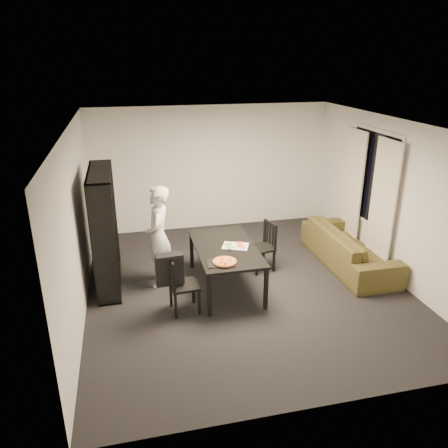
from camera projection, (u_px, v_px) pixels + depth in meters
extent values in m
cube|color=black|center=(245.00, 285.00, 7.17)|extent=(5.00, 5.50, 0.01)
cube|color=white|center=(248.00, 124.00, 6.23)|extent=(5.00, 5.50, 0.01)
cube|color=white|center=(211.00, 168.00, 9.19)|extent=(5.00, 0.01, 2.60)
cube|color=white|center=(325.00, 302.00, 4.20)|extent=(5.00, 0.01, 2.60)
cube|color=white|center=(76.00, 224.00, 6.17)|extent=(0.01, 5.50, 2.60)
cube|color=white|center=(392.00, 199.00, 7.22)|extent=(0.01, 5.50, 2.60)
cube|color=black|center=(373.00, 178.00, 7.69)|extent=(0.02, 1.40, 1.60)
cube|color=white|center=(373.00, 178.00, 7.69)|extent=(0.03, 1.52, 1.72)
cube|color=beige|center=(382.00, 206.00, 7.33)|extent=(0.03, 0.70, 2.25)
cube|color=beige|center=(352.00, 189.00, 8.28)|extent=(0.03, 0.70, 2.25)
cube|color=black|center=(105.00, 229.00, 6.91)|extent=(0.35, 1.50, 1.90)
cube|color=black|center=(225.00, 248.00, 6.89)|extent=(0.94, 1.69, 0.04)
cube|color=black|center=(209.00, 296.00, 6.20)|extent=(0.06, 0.06, 0.66)
cube|color=black|center=(266.00, 289.00, 6.38)|extent=(0.06, 0.06, 0.66)
cube|color=black|center=(192.00, 250.00, 7.65)|extent=(0.06, 0.06, 0.66)
cube|color=black|center=(238.00, 246.00, 7.82)|extent=(0.06, 0.06, 0.66)
cube|color=black|center=(184.00, 285.00, 6.31)|extent=(0.43, 0.43, 0.04)
cube|color=black|center=(171.00, 273.00, 6.18)|extent=(0.07, 0.40, 0.43)
cube|color=black|center=(171.00, 260.00, 6.10)|extent=(0.06, 0.38, 0.05)
cube|color=black|center=(199.00, 302.00, 6.29)|extent=(0.04, 0.04, 0.39)
cube|color=black|center=(193.00, 291.00, 6.59)|extent=(0.04, 0.04, 0.39)
cube|color=black|center=(176.00, 306.00, 6.19)|extent=(0.04, 0.04, 0.39)
cube|color=black|center=(171.00, 294.00, 6.49)|extent=(0.04, 0.04, 0.39)
cube|color=black|center=(261.00, 248.00, 7.54)|extent=(0.48, 0.48, 0.04)
cube|color=black|center=(270.00, 234.00, 7.53)|extent=(0.13, 0.40, 0.43)
cube|color=black|center=(271.00, 223.00, 7.46)|extent=(0.12, 0.38, 0.05)
cube|color=black|center=(247.00, 257.00, 7.69)|extent=(0.04, 0.04, 0.39)
cube|color=black|center=(257.00, 265.00, 7.41)|extent=(0.04, 0.04, 0.39)
cube|color=black|center=(264.00, 254.00, 7.83)|extent=(0.04, 0.04, 0.39)
cube|color=black|center=(274.00, 261.00, 7.55)|extent=(0.04, 0.04, 0.39)
cube|color=black|center=(170.00, 271.00, 6.16)|extent=(0.41, 0.11, 0.43)
cube|color=black|center=(169.00, 256.00, 6.07)|extent=(0.40, 0.20, 0.05)
imported|color=silver|center=(159.00, 237.00, 6.92)|extent=(0.50, 0.67, 1.66)
cube|color=black|center=(221.00, 263.00, 6.34)|extent=(0.43, 0.36, 0.01)
cylinder|color=#AA6231|center=(225.00, 262.00, 6.33)|extent=(0.35, 0.35, 0.02)
cylinder|color=gold|center=(225.00, 261.00, 6.32)|extent=(0.31, 0.31, 0.01)
cube|color=white|center=(235.00, 246.00, 6.90)|extent=(0.48, 0.43, 0.01)
imported|color=#423A1A|center=(349.00, 247.00, 7.77)|extent=(0.88, 2.26, 0.66)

